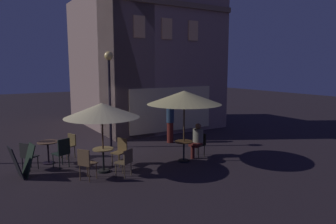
{
  "coord_description": "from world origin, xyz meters",
  "views": [
    {
      "loc": [
        -3.76,
        -11.64,
        3.29
      ],
      "look_at": [
        2.56,
        -1.4,
        1.52
      ],
      "focal_mm": 33.13,
      "sensor_mm": 36.0,
      "label": 1
    }
  ],
  "objects_px": {
    "cafe_table_2": "(48,148)",
    "patio_umbrella_0": "(102,110)",
    "cafe_chair_5": "(27,154)",
    "patio_umbrella_1": "(184,98)",
    "cafe_chair_4": "(70,143)",
    "patron_standing_1": "(170,123)",
    "patron_seated_0": "(197,138)",
    "cafe_table_0": "(103,156)",
    "menu_sandwich_board": "(22,161)",
    "cafe_table_1": "(184,148)",
    "cafe_chair_2": "(121,149)",
    "street_lamp_near_corner": "(109,78)",
    "cafe_chair_0": "(86,161)",
    "cafe_chair_1": "(126,160)",
    "cafe_chair_3": "(199,142)",
    "cafe_chair_6": "(62,151)"
  },
  "relations": [
    {
      "from": "cafe_chair_6",
      "to": "patio_umbrella_1",
      "type": "bearing_deg",
      "value": -134.33
    },
    {
      "from": "cafe_table_0",
      "to": "patron_seated_0",
      "type": "bearing_deg",
      "value": -4.25
    },
    {
      "from": "cafe_table_1",
      "to": "cafe_chair_4",
      "type": "bearing_deg",
      "value": 141.49
    },
    {
      "from": "cafe_table_1",
      "to": "cafe_chair_2",
      "type": "height_order",
      "value": "cafe_chair_2"
    },
    {
      "from": "cafe_chair_2",
      "to": "cafe_chair_5",
      "type": "relative_size",
      "value": 0.99
    },
    {
      "from": "cafe_chair_4",
      "to": "patio_umbrella_0",
      "type": "bearing_deg",
      "value": 81.61
    },
    {
      "from": "patio_umbrella_0",
      "to": "cafe_chair_1",
      "type": "height_order",
      "value": "patio_umbrella_0"
    },
    {
      "from": "cafe_table_1",
      "to": "cafe_table_2",
      "type": "height_order",
      "value": "cafe_table_2"
    },
    {
      "from": "cafe_table_2",
      "to": "cafe_chair_6",
      "type": "relative_size",
      "value": 0.77
    },
    {
      "from": "cafe_chair_3",
      "to": "cafe_chair_0",
      "type": "bearing_deg",
      "value": -11.53
    },
    {
      "from": "patron_seated_0",
      "to": "street_lamp_near_corner",
      "type": "bearing_deg",
      "value": -68.67
    },
    {
      "from": "cafe_chair_0",
      "to": "cafe_chair_1",
      "type": "xyz_separation_m",
      "value": [
        1.11,
        -0.3,
        -0.06
      ]
    },
    {
      "from": "cafe_table_2",
      "to": "cafe_chair_3",
      "type": "xyz_separation_m",
      "value": [
        4.91,
        -2.04,
        -0.01
      ]
    },
    {
      "from": "cafe_table_0",
      "to": "patio_umbrella_0",
      "type": "bearing_deg",
      "value": -90.0
    },
    {
      "from": "menu_sandwich_board",
      "to": "cafe_table_2",
      "type": "height_order",
      "value": "menu_sandwich_board"
    },
    {
      "from": "cafe_chair_4",
      "to": "cafe_chair_2",
      "type": "bearing_deg",
      "value": 103.25
    },
    {
      "from": "cafe_chair_6",
      "to": "patron_standing_1",
      "type": "xyz_separation_m",
      "value": [
        4.8,
        1.05,
        0.29
      ]
    },
    {
      "from": "patio_umbrella_0",
      "to": "cafe_chair_5",
      "type": "xyz_separation_m",
      "value": [
        -2.02,
        1.37,
        -1.42
      ]
    },
    {
      "from": "cafe_chair_4",
      "to": "patron_standing_1",
      "type": "xyz_separation_m",
      "value": [
        4.3,
        -0.02,
        0.35
      ]
    },
    {
      "from": "patio_umbrella_0",
      "to": "cafe_chair_2",
      "type": "bearing_deg",
      "value": 25.92
    },
    {
      "from": "patio_umbrella_1",
      "to": "patron_standing_1",
      "type": "xyz_separation_m",
      "value": [
        1.05,
        2.57,
        -1.37
      ]
    },
    {
      "from": "cafe_chair_6",
      "to": "patron_standing_1",
      "type": "relative_size",
      "value": 0.57
    },
    {
      "from": "menu_sandwich_board",
      "to": "cafe_table_0",
      "type": "xyz_separation_m",
      "value": [
        2.23,
        -0.76,
        0.01
      ]
    },
    {
      "from": "street_lamp_near_corner",
      "to": "cafe_chair_2",
      "type": "distance_m",
      "value": 3.34
    },
    {
      "from": "cafe_table_2",
      "to": "patio_umbrella_0",
      "type": "relative_size",
      "value": 0.33
    },
    {
      "from": "menu_sandwich_board",
      "to": "cafe_chair_0",
      "type": "height_order",
      "value": "menu_sandwich_board"
    },
    {
      "from": "cafe_table_2",
      "to": "cafe_chair_1",
      "type": "bearing_deg",
      "value": -56.34
    },
    {
      "from": "cafe_table_2",
      "to": "cafe_chair_4",
      "type": "bearing_deg",
      "value": 21.5
    },
    {
      "from": "patio_umbrella_1",
      "to": "cafe_chair_1",
      "type": "relative_size",
      "value": 3.04
    },
    {
      "from": "cafe_chair_4",
      "to": "patron_seated_0",
      "type": "xyz_separation_m",
      "value": [
        3.98,
        -2.4,
        0.19
      ]
    },
    {
      "from": "cafe_table_2",
      "to": "cafe_chair_2",
      "type": "relative_size",
      "value": 0.84
    },
    {
      "from": "cafe_chair_4",
      "to": "cafe_chair_5",
      "type": "height_order",
      "value": "cafe_chair_5"
    },
    {
      "from": "cafe_table_2",
      "to": "menu_sandwich_board",
      "type": "bearing_deg",
      "value": -131.12
    },
    {
      "from": "cafe_table_2",
      "to": "patio_umbrella_0",
      "type": "bearing_deg",
      "value": -54.35
    },
    {
      "from": "patio_umbrella_0",
      "to": "cafe_table_2",
      "type": "bearing_deg",
      "value": 125.65
    },
    {
      "from": "street_lamp_near_corner",
      "to": "patio_umbrella_0",
      "type": "distance_m",
      "value": 3.14
    },
    {
      "from": "cafe_table_0",
      "to": "cafe_chair_3",
      "type": "distance_m",
      "value": 3.61
    },
    {
      "from": "cafe_chair_3",
      "to": "patron_seated_0",
      "type": "height_order",
      "value": "patron_seated_0"
    },
    {
      "from": "menu_sandwich_board",
      "to": "cafe_chair_4",
      "type": "relative_size",
      "value": 1.14
    },
    {
      "from": "cafe_table_0",
      "to": "patron_standing_1",
      "type": "bearing_deg",
      "value": 29.11
    },
    {
      "from": "cafe_chair_5",
      "to": "patron_seated_0",
      "type": "height_order",
      "value": "patron_seated_0"
    },
    {
      "from": "cafe_chair_4",
      "to": "cafe_chair_5",
      "type": "relative_size",
      "value": 0.94
    },
    {
      "from": "menu_sandwich_board",
      "to": "patio_umbrella_1",
      "type": "relative_size",
      "value": 0.38
    },
    {
      "from": "street_lamp_near_corner",
      "to": "cafe_chair_4",
      "type": "bearing_deg",
      "value": -162.29
    },
    {
      "from": "menu_sandwich_board",
      "to": "patio_umbrella_0",
      "type": "distance_m",
      "value": 2.77
    },
    {
      "from": "cafe_chair_0",
      "to": "patron_seated_0",
      "type": "bearing_deg",
      "value": -31.1
    },
    {
      "from": "street_lamp_near_corner",
      "to": "patron_seated_0",
      "type": "relative_size",
      "value": 3.11
    },
    {
      "from": "menu_sandwich_board",
      "to": "cafe_chair_2",
      "type": "height_order",
      "value": "menu_sandwich_board"
    },
    {
      "from": "cafe_table_2",
      "to": "patron_seated_0",
      "type": "relative_size",
      "value": 0.61
    },
    {
      "from": "cafe_chair_5",
      "to": "patio_umbrella_1",
      "type": "bearing_deg",
      "value": -53.44
    }
  ]
}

